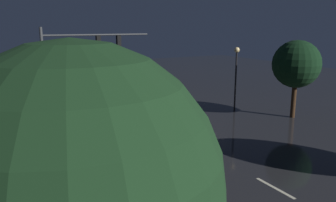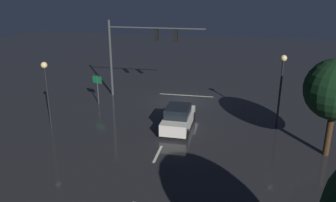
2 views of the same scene
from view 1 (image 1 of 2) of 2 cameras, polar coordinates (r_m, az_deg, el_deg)
name	(u,v)px [view 1 (image 1 of 2)]	position (r m, az deg, el deg)	size (l,w,h in m)	color
ground_plane	(132,110)	(28.71, -6.00, -1.49)	(80.00, 80.00, 0.00)	#232326
traffic_signal_assembly	(80,54)	(27.19, -14.55, 7.69)	(8.53, 0.47, 6.83)	#383A3D
lane_dash_far	(153,121)	(25.18, -2.47, -3.43)	(2.20, 0.16, 0.01)	beige
lane_dash_mid	(198,146)	(20.22, 5.13, -7.53)	(2.20, 0.16, 0.01)	beige
lane_dash_near	(275,188)	(16.00, 17.47, -13.71)	(2.20, 0.16, 0.01)	beige
stop_bar	(125,106)	(30.27, -7.26, -0.79)	(5.00, 0.16, 0.01)	beige
car_approaching	(173,116)	(23.59, 0.78, -2.52)	(1.97, 4.40, 1.70)	silver
street_lamp_left_kerb	(236,67)	(28.34, 11.35, 5.64)	(0.44, 0.44, 5.23)	black
street_lamp_right_kerb	(37,96)	(18.61, -21.04, 0.73)	(0.44, 0.44, 4.81)	black
route_sign	(47,103)	(24.58, -19.64, -0.26)	(0.88, 0.32, 2.48)	#383A3D
tree_left_near	(296,64)	(27.28, 20.70, 5.77)	(3.57, 3.57, 5.90)	#382314
tree_right_near	(78,189)	(4.87, -14.84, -14.05)	(3.97, 3.97, 6.78)	#382314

